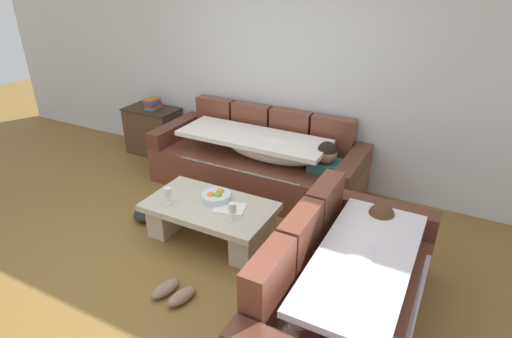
# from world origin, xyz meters

# --- Properties ---
(ground_plane) EXTENTS (14.00, 14.00, 0.00)m
(ground_plane) POSITION_xyz_m (0.00, 0.00, 0.00)
(ground_plane) COLOR brown
(back_wall) EXTENTS (9.00, 0.10, 2.70)m
(back_wall) POSITION_xyz_m (0.00, 2.15, 1.35)
(back_wall) COLOR silver
(back_wall) RESTS_ON ground_plane
(couch_along_wall) EXTENTS (2.42, 0.92, 0.88)m
(couch_along_wall) POSITION_xyz_m (0.03, 1.62, 0.33)
(couch_along_wall) COLOR brown
(couch_along_wall) RESTS_ON ground_plane
(couch_near_window) EXTENTS (0.92, 1.88, 0.88)m
(couch_near_window) POSITION_xyz_m (1.55, 0.00, 0.34)
(couch_near_window) COLOR brown
(couch_near_window) RESTS_ON ground_plane
(coffee_table) EXTENTS (1.20, 0.68, 0.38)m
(coffee_table) POSITION_xyz_m (0.09, 0.49, 0.24)
(coffee_table) COLOR #BEB8A2
(coffee_table) RESTS_ON ground_plane
(fruit_bowl) EXTENTS (0.28, 0.28, 0.10)m
(fruit_bowl) POSITION_xyz_m (0.10, 0.58, 0.42)
(fruit_bowl) COLOR silver
(fruit_bowl) RESTS_ON coffee_table
(wine_glass_near_left) EXTENTS (0.07, 0.07, 0.17)m
(wine_glass_near_left) POSITION_xyz_m (-0.26, 0.33, 0.50)
(wine_glass_near_left) COLOR silver
(wine_glass_near_left) RESTS_ON coffee_table
(wine_glass_near_right) EXTENTS (0.07, 0.07, 0.17)m
(wine_glass_near_right) POSITION_xyz_m (0.41, 0.37, 0.50)
(wine_glass_near_right) COLOR silver
(wine_glass_near_right) RESTS_ON coffee_table
(open_magazine) EXTENTS (0.32, 0.27, 0.01)m
(open_magazine) POSITION_xyz_m (0.29, 0.52, 0.39)
(open_magazine) COLOR white
(open_magazine) RESTS_ON coffee_table
(side_cabinet) EXTENTS (0.72, 0.44, 0.64)m
(side_cabinet) POSITION_xyz_m (-1.73, 1.85, 0.32)
(side_cabinet) COLOR #4F3422
(side_cabinet) RESTS_ON ground_plane
(book_stack_on_cabinet) EXTENTS (0.18, 0.24, 0.15)m
(book_stack_on_cabinet) POSITION_xyz_m (-1.69, 1.85, 0.71)
(book_stack_on_cabinet) COLOR #338C59
(book_stack_on_cabinet) RESTS_ON side_cabinet
(pair_of_shoes) EXTENTS (0.35, 0.30, 0.09)m
(pair_of_shoes) POSITION_xyz_m (0.26, -0.32, 0.04)
(pair_of_shoes) COLOR #8C7259
(pair_of_shoes) RESTS_ON ground_plane
(crumpled_garment) EXTENTS (0.41, 0.47, 0.12)m
(crumpled_garment) POSITION_xyz_m (-0.67, 0.53, 0.06)
(crumpled_garment) COLOR #232328
(crumpled_garment) RESTS_ON ground_plane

